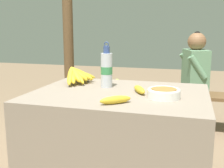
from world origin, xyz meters
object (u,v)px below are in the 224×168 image
Objects in this scene: serving_bowl at (164,93)px; support_post_near at (68,16)px; wooden_bench at (162,97)px; banana_bunch_green at (120,83)px; loose_banana_front at (116,100)px; water_bottle at (107,69)px; loose_banana_side at (139,90)px; banana_bunch_ripe at (77,74)px; seated_vendor at (191,75)px.

serving_bowl is 0.08× the size of support_post_near.
banana_bunch_green is (-0.48, -0.00, 0.12)m from wooden_bench.
loose_banana_front is 0.09× the size of wooden_bench.
serving_bowl is 0.47m from water_bottle.
loose_banana_front is 1.68m from wooden_bench.
loose_banana_side is 2.11m from support_post_near.
wooden_bench is at bearing -12.97° from support_post_near.
water_bottle is at bearing -17.07° from banana_bunch_ripe.
water_bottle is 1.30m from banana_bunch_green.
banana_bunch_ripe is at bearing 131.44° from loose_banana_front.
banana_bunch_green is at bearing -20.21° from seated_vendor.
water_bottle reaches higher than banana_bunch_green.
support_post_near is at bearing 159.28° from banana_bunch_green.
seated_vendor reaches higher than serving_bowl.
serving_bowl is 2.27m from support_post_near.
loose_banana_front is 0.16× the size of seated_vendor.
water_bottle is 0.13× the size of support_post_near.
loose_banana_front is 0.56× the size of banana_bunch_green.
water_bottle is 0.45m from loose_banana_front.
water_bottle is 1.34m from wooden_bench.
support_post_near is (-0.76, 0.29, 0.78)m from banana_bunch_green.
wooden_bench is at bearing 66.00° from banana_bunch_ripe.
loose_banana_side is 0.59× the size of banana_bunch_green.
banana_bunch_green is at bearing 88.48° from banana_bunch_ripe.
banana_bunch_green is (-0.78, 0.04, -0.14)m from seated_vendor.
banana_bunch_green is 0.12× the size of support_post_near.
wooden_bench is at bearing 89.61° from loose_banana_side.
serving_bowl is 0.10× the size of wooden_bench.
loose_banana_front is (0.17, -0.41, -0.10)m from water_bottle.
water_bottle is at bearing -79.79° from banana_bunch_green.
loose_banana_side is at bearing 75.17° from loose_banana_front.
wooden_bench is at bearing 86.96° from loose_banana_front.
seated_vendor reaches higher than water_bottle.
loose_banana_front is at bearing -66.72° from water_bottle.
wooden_bench is at bearing 78.00° from water_bottle.
banana_bunch_green is at bearing -179.92° from wooden_bench.
banana_bunch_ripe is at bearing -91.52° from banana_bunch_green.
loose_banana_side is 0.07× the size of support_post_near.
support_post_near is at bearing 116.75° from banana_bunch_ripe.
loose_banana_side is 1.34m from seated_vendor.
banana_bunch_green is (-0.22, 1.23, -0.35)m from water_bottle.
banana_bunch_ripe is 1.84× the size of serving_bowl.
banana_bunch_ripe is 0.34× the size of seated_vendor.
serving_bowl is 0.18m from loose_banana_side.
serving_bowl is at bearing -28.18° from loose_banana_side.
banana_bunch_green is at bearing 109.44° from loose_banana_side.
serving_bowl is 0.62× the size of water_bottle.
serving_bowl is (0.67, -0.28, -0.04)m from banana_bunch_ripe.
serving_bowl reaches higher than loose_banana_front.
seated_vendor is at bearing 84.01° from serving_bowl.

